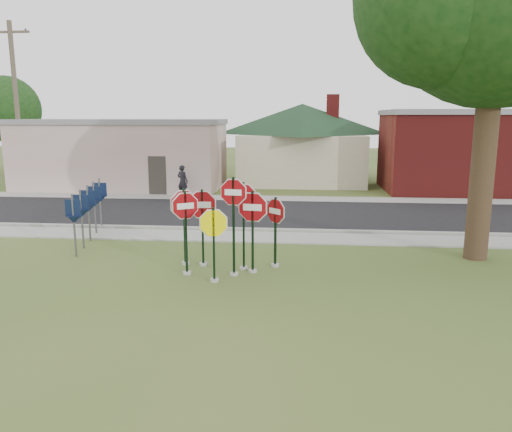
# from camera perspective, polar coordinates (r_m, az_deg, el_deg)

# --- Properties ---
(ground) EXTENTS (120.00, 120.00, 0.00)m
(ground) POSITION_cam_1_polar(r_m,az_deg,el_deg) (13.03, -4.17, -8.22)
(ground) COLOR #354E1D
(ground) RESTS_ON ground
(sidewalk_near) EXTENTS (60.00, 1.60, 0.06)m
(sidewalk_near) POSITION_cam_1_polar(r_m,az_deg,el_deg) (18.25, -1.34, -2.40)
(sidewalk_near) COLOR gray
(sidewalk_near) RESTS_ON ground
(road) EXTENTS (60.00, 7.00, 0.04)m
(road) POSITION_cam_1_polar(r_m,az_deg,el_deg) (22.63, -0.03, 0.26)
(road) COLOR black
(road) RESTS_ON ground
(sidewalk_far) EXTENTS (60.00, 1.60, 0.06)m
(sidewalk_far) POSITION_cam_1_polar(r_m,az_deg,el_deg) (26.84, 0.83, 2.02)
(sidewalk_far) COLOR gray
(sidewalk_far) RESTS_ON ground
(curb) EXTENTS (60.00, 0.20, 0.14)m
(curb) POSITION_cam_1_polar(r_m,az_deg,el_deg) (19.21, -1.00, -1.58)
(curb) COLOR gray
(curb) RESTS_ON ground
(stop_sign_center) EXTENTS (1.01, 0.24, 2.85)m
(stop_sign_center) POSITION_cam_1_polar(r_m,az_deg,el_deg) (13.58, -2.58, 0.39)
(stop_sign_center) COLOR #9A988F
(stop_sign_center) RESTS_ON ground
(stop_sign_yellow) EXTENTS (1.02, 0.24, 2.12)m
(stop_sign_yellow) POSITION_cam_1_polar(r_m,az_deg,el_deg) (13.19, -4.86, -2.30)
(stop_sign_yellow) COLOR #9A988F
(stop_sign_yellow) RESTS_ON ground
(stop_sign_left) EXTENTS (0.90, 0.53, 2.47)m
(stop_sign_left) POSITION_cam_1_polar(r_m,az_deg,el_deg) (13.85, -8.05, -0.63)
(stop_sign_left) COLOR #9A988F
(stop_sign_left) RESTS_ON ground
(stop_sign_right) EXTENTS (1.15, 0.24, 2.46)m
(stop_sign_right) POSITION_cam_1_polar(r_m,az_deg,el_deg) (13.88, -0.39, -0.43)
(stop_sign_right) COLOR #9A988F
(stop_sign_right) RESTS_ON ground
(stop_sign_back_right) EXTENTS (0.97, 0.24, 2.64)m
(stop_sign_back_right) POSITION_cam_1_polar(r_m,az_deg,el_deg) (14.13, -1.43, 0.16)
(stop_sign_back_right) COLOR #9A988F
(stop_sign_back_right) RESTS_ON ground
(stop_sign_back_left) EXTENTS (1.14, 0.24, 2.40)m
(stop_sign_back_left) POSITION_cam_1_polar(r_m,az_deg,el_deg) (14.62, -6.15, -0.07)
(stop_sign_back_left) COLOR #9A988F
(stop_sign_back_left) RESTS_ON ground
(stop_sign_far_right) EXTENTS (0.74, 0.71, 2.17)m
(stop_sign_far_right) POSITION_cam_1_polar(r_m,az_deg,el_deg) (14.50, 2.23, -0.87)
(stop_sign_far_right) COLOR #9A988F
(stop_sign_far_right) RESTS_ON ground
(stop_sign_far_left) EXTENTS (0.98, 0.61, 2.41)m
(stop_sign_far_left) POSITION_cam_1_polar(r_m,az_deg,el_deg) (14.80, -8.21, 0.04)
(stop_sign_far_left) COLOR #9A988F
(stop_sign_far_left) RESTS_ON ground
(route_sign_row) EXTENTS (1.43, 4.63, 2.00)m
(route_sign_row) POSITION_cam_1_polar(r_m,az_deg,el_deg) (18.48, -18.61, 0.96)
(route_sign_row) COLOR #59595E
(route_sign_row) RESTS_ON ground
(building_stucco) EXTENTS (12.20, 6.20, 4.20)m
(building_stucco) POSITION_cam_1_polar(r_m,az_deg,el_deg) (32.16, -14.94, 6.98)
(building_stucco) COLOR beige
(building_stucco) RESTS_ON ground
(building_house) EXTENTS (11.60, 11.60, 6.20)m
(building_house) POSITION_cam_1_polar(r_m,az_deg,el_deg) (34.12, 5.29, 10.06)
(building_house) COLOR beige
(building_house) RESTS_ON ground
(building_brick) EXTENTS (10.20, 6.20, 4.75)m
(building_brick) POSITION_cam_1_polar(r_m,az_deg,el_deg) (32.24, 23.43, 6.91)
(building_brick) COLOR maroon
(building_brick) RESTS_ON ground
(utility_pole_near) EXTENTS (2.20, 0.26, 9.50)m
(utility_pole_near) POSITION_cam_1_polar(r_m,az_deg,el_deg) (31.70, -25.67, 11.31)
(utility_pole_near) COLOR #4C4233
(utility_pole_near) RESTS_ON ground
(bg_tree_left) EXTENTS (4.90, 4.90, 7.35)m
(bg_tree_left) POSITION_cam_1_polar(r_m,az_deg,el_deg) (42.33, -26.61, 10.83)
(bg_tree_left) COLOR black
(bg_tree_left) RESTS_ON ground
(pedestrian) EXTENTS (0.75, 0.63, 1.74)m
(pedestrian) POSITION_cam_1_polar(r_m,az_deg,el_deg) (27.28, -8.39, 3.97)
(pedestrian) COLOR black
(pedestrian) RESTS_ON sidewalk_far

